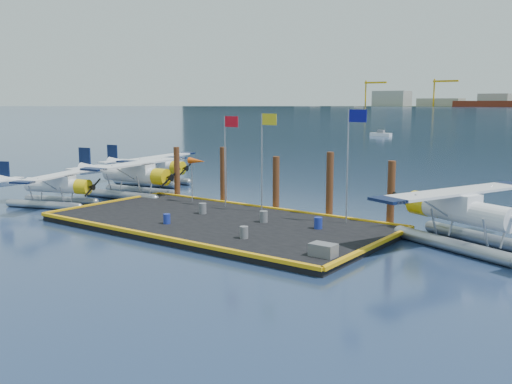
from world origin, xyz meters
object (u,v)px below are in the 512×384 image
flagpole_yellow (264,147)px  piling_2 (276,185)px  drum_2 (264,217)px  piling_1 (223,177)px  seaplane_a (56,188)px  seaplane_c (155,168)px  windsock (197,162)px  seaplane_d (462,215)px  crate (323,250)px  drum_3 (167,219)px  drum_1 (244,232)px  piling_3 (330,187)px  seaplane_b (134,177)px  piling_4 (391,195)px  piling_0 (177,174)px  drum_0 (203,208)px  flagpole_blue (351,149)px  flagpole_red (227,147)px

flagpole_yellow → piling_2: bearing=97.2°
drum_2 → piling_1: bearing=147.1°
seaplane_a → piling_1: size_ratio=2.04×
seaplane_c → piling_1: piling_1 is taller
flagpole_yellow → windsock: flagpole_yellow is taller
piling_2 → seaplane_d: bearing=-7.0°
flagpole_yellow → piling_2: flagpole_yellow is taller
seaplane_d → crate: (-3.97, -7.10, -0.95)m
drum_2 → drum_3: bearing=-139.5°
drum_1 → flagpole_yellow: flagpole_yellow is taller
drum_2 → flagpole_yellow: bearing=124.8°
windsock → piling_3: bearing=9.5°
seaplane_b → piling_4: size_ratio=2.59×
crate → seaplane_c: bearing=151.8°
seaplane_d → drum_1: 11.11m
seaplane_c → flagpole_yellow: size_ratio=1.56×
crate → piling_2: 12.17m
crate → windsock: (-14.03, 7.02, 2.53)m
seaplane_d → flagpole_yellow: 12.60m
piling_0 → windsock: bearing=-24.7°
flagpole_yellow → drum_2: bearing=-55.2°
drum_0 → drum_2: (4.57, 0.19, -0.00)m
piling_2 → piling_3: (4.00, 0.00, 0.25)m
piling_2 → crate: bearing=-45.4°
flagpole_yellow → flagpole_blue: bearing=-0.0°
piling_0 → drum_2: bearing=-20.9°
drum_0 → drum_2: bearing=2.3°
drum_0 → drum_3: bearing=-84.6°
drum_2 → drum_3: 5.58m
seaplane_c → drum_0: size_ratio=14.52×
drum_2 → crate: drum_2 is taller
crate → flagpole_blue: flagpole_blue is taller
drum_0 → piling_2: piling_2 is taller
seaplane_d → piling_0: 21.53m
drum_3 → piling_1: bearing=106.2°
seaplane_b → piling_0: bearing=101.4°
drum_0 → piling_4: (10.54, 4.40, 1.27)m
flagpole_yellow → piling_1: size_ratio=1.48×
seaplane_a → crate: size_ratio=7.30×
drum_2 → crate: size_ratio=0.56×
piling_0 → piling_2: size_ratio=1.05×
seaplane_a → flagpole_yellow: (14.17, 5.42, 3.17)m
seaplane_b → flagpole_red: 10.04m
seaplane_a → flagpole_yellow: flagpole_yellow is taller
windsock → piling_4: (13.53, 1.60, -1.23)m
drum_1 → piling_4: 9.30m
flagpole_blue → piling_0: 15.51m
drum_3 → flagpole_blue: bearing=36.6°
piling_3 → piling_2: bearing=180.0°
drum_1 → flagpole_yellow: size_ratio=0.10×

